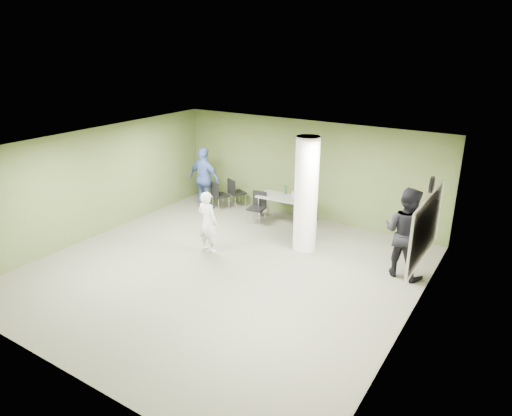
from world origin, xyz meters
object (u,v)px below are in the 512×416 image
Objects in this scene: woman_white at (208,222)px; man_black at (406,233)px; chair_back_left at (218,193)px; folding_table at (286,199)px; man_blue at (205,179)px.

woman_white is 0.76× the size of man_black.
chair_back_left is at bearing -54.28° from woman_white.
man_blue reaches higher than folding_table.
chair_back_left is 6.01m from man_black.
folding_table is 1.86× the size of chair_back_left.
chair_back_left is 0.46× the size of man_blue.
man_blue is at bearing 50.65° from chair_back_left.
folding_table is 1.07× the size of woman_white.
chair_back_left is 0.60m from man_blue.
chair_back_left is 2.94m from woman_white.
man_blue is (-2.61, -0.32, 0.24)m from folding_table.
chair_back_left is at bearing -0.86° from man_black.
man_blue reaches higher than woman_white.
chair_back_left is (-2.26, -0.14, -0.20)m from folding_table.
man_blue is (-0.35, -0.19, 0.45)m from chair_back_left.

